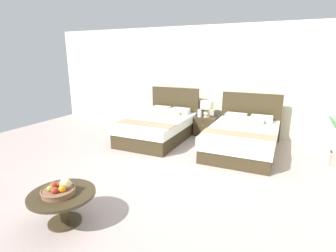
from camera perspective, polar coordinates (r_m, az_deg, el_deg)
ground_plane at (r=4.63m, az=-0.97°, el=-10.76°), size 10.24×9.92×0.02m
wall_back at (r=7.17m, az=10.24°, el=9.82°), size 10.24×0.12×2.77m
bed_near_window at (r=6.48m, az=-1.97°, el=-0.21°), size 1.36×2.13×1.18m
bed_near_corner at (r=5.88m, az=15.89°, el=-2.43°), size 1.41×2.12×1.14m
nightstand at (r=6.90m, az=8.23°, el=0.01°), size 0.55×0.47×0.48m
table_lamp at (r=6.80m, az=8.44°, el=4.26°), size 0.33×0.33×0.42m
vase at (r=6.83m, az=6.91°, el=2.81°), size 0.11×0.11×0.20m
coffee_table at (r=3.54m, az=-21.91°, el=-14.73°), size 0.79×0.79×0.40m
fruit_bowl at (r=3.46m, az=-22.58°, el=-12.64°), size 0.40×0.40×0.19m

